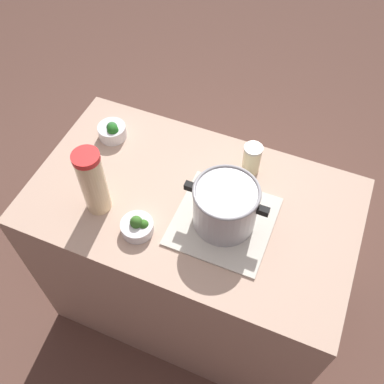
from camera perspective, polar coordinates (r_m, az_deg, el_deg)
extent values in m
plane|color=brown|center=(2.38, 0.00, -13.43)|extent=(8.00, 8.00, 0.00)
cube|color=tan|center=(1.98, 0.00, -8.47)|extent=(1.20, 0.70, 0.89)
cube|color=beige|center=(1.55, 4.11, -3.75)|extent=(0.34, 0.34, 0.01)
cylinder|color=#B7B7BC|center=(1.47, 4.31, -1.90)|extent=(0.21, 0.21, 0.17)
torus|color=#99999E|center=(1.40, 4.52, 0.05)|extent=(0.22, 0.22, 0.01)
cube|color=black|center=(1.42, 9.18, -2.41)|extent=(0.04, 0.02, 0.02)
cube|color=black|center=(1.46, -0.20, 0.71)|extent=(0.04, 0.02, 0.02)
cylinder|color=beige|center=(1.52, -12.63, 1.02)|extent=(0.09, 0.09, 0.25)
cylinder|color=red|center=(1.41, -13.61, 4.38)|extent=(0.09, 0.09, 0.02)
ellipsoid|color=yellow|center=(1.48, -13.48, 2.59)|extent=(0.04, 0.04, 0.01)
cylinder|color=beige|center=(1.65, 7.72, 4.12)|extent=(0.07, 0.07, 0.12)
cylinder|color=#B2AD99|center=(1.60, 7.97, 5.60)|extent=(0.07, 0.07, 0.01)
cylinder|color=silver|center=(1.81, -10.27, 7.70)|extent=(0.11, 0.11, 0.05)
ellipsoid|color=#327236|center=(1.79, -10.29, 8.16)|extent=(0.04, 0.04, 0.05)
ellipsoid|color=#20661F|center=(1.77, -10.19, 7.83)|extent=(0.05, 0.05, 0.05)
cylinder|color=silver|center=(1.52, -7.10, -4.53)|extent=(0.11, 0.11, 0.04)
ellipsoid|color=#336C21|center=(1.50, -6.29, -4.27)|extent=(0.04, 0.04, 0.04)
ellipsoid|color=#396F26|center=(1.50, -7.22, -3.90)|extent=(0.04, 0.04, 0.05)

